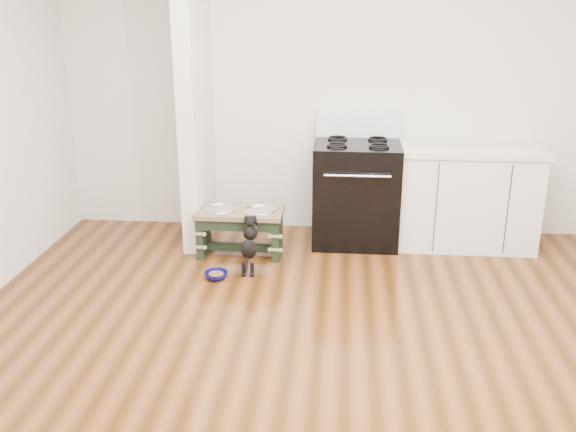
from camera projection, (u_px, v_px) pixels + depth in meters
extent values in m
plane|color=#3F230B|center=(316.00, 367.00, 3.94)|extent=(5.00, 5.00, 0.00)
plane|color=silver|center=(331.00, 88.00, 5.85)|extent=(5.00, 0.00, 5.00)
cube|color=silver|center=(195.00, 93.00, 5.57)|extent=(0.15, 0.80, 2.70)
cube|color=black|center=(356.00, 193.00, 5.79)|extent=(0.76, 0.65, 0.92)
cube|color=black|center=(356.00, 210.00, 5.52)|extent=(0.58, 0.02, 0.50)
cylinder|color=silver|center=(357.00, 176.00, 5.38)|extent=(0.56, 0.02, 0.02)
cube|color=white|center=(358.00, 125.00, 5.86)|extent=(0.76, 0.08, 0.22)
torus|color=black|center=(337.00, 145.00, 5.52)|extent=(0.18, 0.18, 0.02)
torus|color=black|center=(379.00, 146.00, 5.49)|extent=(0.18, 0.18, 0.02)
torus|color=black|center=(338.00, 138.00, 5.78)|extent=(0.18, 0.18, 0.02)
torus|color=black|center=(378.00, 139.00, 5.75)|extent=(0.18, 0.18, 0.02)
cube|color=white|center=(465.00, 198.00, 5.75)|extent=(1.20, 0.60, 0.86)
cube|color=beige|center=(470.00, 149.00, 5.59)|extent=(1.24, 0.64, 0.05)
cube|color=black|center=(467.00, 249.00, 5.63)|extent=(1.20, 0.06, 0.10)
cube|color=black|center=(204.00, 233.00, 5.62)|extent=(0.06, 0.36, 0.37)
cube|color=black|center=(277.00, 235.00, 5.56)|extent=(0.06, 0.36, 0.37)
cube|color=black|center=(237.00, 226.00, 5.39)|extent=(0.59, 0.03, 0.09)
cube|color=black|center=(241.00, 247.00, 5.63)|extent=(0.59, 0.06, 0.06)
cube|color=brown|center=(240.00, 212.00, 5.52)|extent=(0.74, 0.40, 0.04)
cylinder|color=silver|center=(220.00, 211.00, 5.53)|extent=(0.25, 0.25, 0.05)
cylinder|color=silver|center=(260.00, 213.00, 5.51)|extent=(0.25, 0.25, 0.05)
torus|color=silver|center=(220.00, 209.00, 5.53)|extent=(0.29, 0.29, 0.02)
torus|color=silver|center=(260.00, 210.00, 5.50)|extent=(0.29, 0.29, 0.02)
cylinder|color=black|center=(244.00, 269.00, 5.19)|extent=(0.03, 0.03, 0.11)
cylinder|color=black|center=(252.00, 270.00, 5.19)|extent=(0.03, 0.03, 0.11)
sphere|color=black|center=(243.00, 275.00, 5.20)|extent=(0.04, 0.04, 0.04)
sphere|color=black|center=(252.00, 275.00, 5.19)|extent=(0.04, 0.04, 0.04)
ellipsoid|color=black|center=(249.00, 249.00, 5.21)|extent=(0.13, 0.30, 0.27)
sphere|color=black|center=(250.00, 233.00, 5.26)|extent=(0.12, 0.12, 0.12)
sphere|color=black|center=(251.00, 222.00, 5.27)|extent=(0.11, 0.11, 0.11)
sphere|color=black|center=(248.00, 219.00, 5.34)|extent=(0.04, 0.04, 0.04)
sphere|color=black|center=(256.00, 219.00, 5.33)|extent=(0.04, 0.04, 0.04)
cylinder|color=black|center=(247.00, 265.00, 5.13)|extent=(0.02, 0.09, 0.10)
torus|color=#DB4062|center=(251.00, 227.00, 5.27)|extent=(0.10, 0.06, 0.09)
imported|color=#0C0C54|center=(216.00, 275.00, 5.15)|extent=(0.23, 0.23, 0.06)
cylinder|color=#513017|center=(216.00, 275.00, 5.14)|extent=(0.12, 0.12, 0.02)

